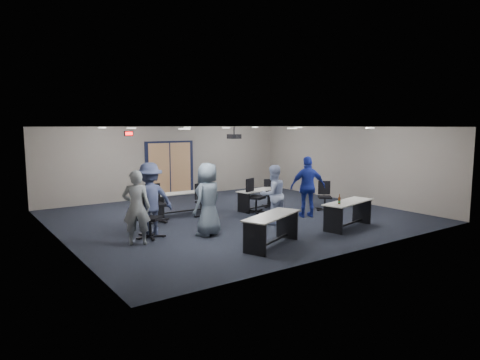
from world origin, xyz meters
TOP-DOWN VIEW (x-y plane):
  - floor at (0.00, 0.00)m, footprint 10.00×10.00m
  - back_wall at (0.00, 4.50)m, footprint 10.00×0.04m
  - front_wall at (0.00, -4.50)m, footprint 10.00×0.04m
  - left_wall at (-5.00, 0.00)m, footprint 0.04×9.00m
  - right_wall at (5.00, 0.00)m, footprint 0.04×9.00m
  - ceiling at (0.00, 0.00)m, footprint 10.00×9.00m
  - double_door at (0.00, 4.46)m, footprint 2.00×0.07m
  - exit_sign at (-1.60, 4.44)m, footprint 0.32×0.07m
  - ceiling_projector at (0.30, 0.50)m, footprint 0.35×0.32m
  - ceiling_can_lights at (0.00, 0.25)m, footprint 6.24×5.74m
  - table_front_left at (-1.14, -3.13)m, footprint 1.89×1.26m
  - table_front_right at (1.66, -2.94)m, footprint 1.85×0.96m
  - table_back_left at (-1.13, 1.22)m, footprint 1.70×0.64m
  - table_back_right at (1.24, 0.43)m, footprint 1.71×0.83m
  - chair_back_a at (-2.27, 0.65)m, footprint 0.72×0.72m
  - chair_back_b at (-0.81, 0.40)m, footprint 0.77×0.77m
  - chair_back_c at (0.84, 0.06)m, footprint 0.89×0.89m
  - chair_back_d at (1.85, 0.57)m, footprint 0.76×0.76m
  - chair_loose_left at (-3.11, -0.85)m, footprint 0.94×0.94m
  - chair_loose_right at (2.92, -0.88)m, footprint 0.83×0.83m
  - person_gray at (-3.60, -1.23)m, footprint 0.76×0.67m
  - person_plaid at (-1.83, -1.46)m, footprint 1.05×0.89m
  - person_lightblue at (0.30, -1.42)m, footprint 0.85×0.68m
  - person_navy at (1.75, -1.29)m, footprint 1.16×0.87m
  - person_back at (-3.00, -0.59)m, footprint 1.21×0.73m

SIDE VIEW (x-z plane):
  - floor at x=0.00m, z-range 0.00..0.00m
  - table_back_right at x=1.24m, z-range 0.12..0.79m
  - chair_back_d at x=1.85m, z-range 0.00..0.93m
  - table_back_left at x=-1.13m, z-range 0.07..0.86m
  - chair_loose_right at x=2.92m, z-range 0.00..0.94m
  - table_front_right at x=1.66m, z-range 0.00..0.99m
  - table_front_left at x=-1.14m, z-range 0.13..0.86m
  - chair_back_b at x=-0.81m, z-range 0.00..1.02m
  - chair_loose_left at x=-3.11m, z-range 0.00..1.06m
  - chair_back_c at x=0.84m, z-range 0.00..1.08m
  - chair_back_a at x=-2.27m, z-range 0.00..1.08m
  - person_lightblue at x=0.30m, z-range 0.00..1.66m
  - person_gray at x=-3.60m, z-range 0.00..1.74m
  - person_plaid at x=-1.83m, z-range 0.00..1.83m
  - person_navy at x=1.75m, z-range 0.00..1.83m
  - person_back at x=-3.00m, z-range 0.00..1.83m
  - double_door at x=0.00m, z-range -0.05..2.15m
  - back_wall at x=0.00m, z-range 0.00..2.70m
  - front_wall at x=0.00m, z-range 0.00..2.70m
  - left_wall at x=-5.00m, z-range 0.00..2.70m
  - right_wall at x=5.00m, z-range 0.00..2.70m
  - ceiling_projector at x=0.30m, z-range 2.22..2.59m
  - exit_sign at x=-1.60m, z-range 2.36..2.54m
  - ceiling_can_lights at x=0.00m, z-range 2.66..2.68m
  - ceiling at x=0.00m, z-range 2.68..2.72m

